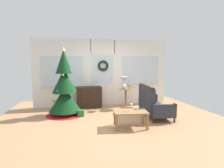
# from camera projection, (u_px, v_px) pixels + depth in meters

# --- Properties ---
(ground_plane) EXTENTS (6.76, 6.76, 0.00)m
(ground_plane) POSITION_uv_depth(u_px,v_px,m) (114.00, 121.00, 5.10)
(ground_plane) COLOR #AD7F56
(back_wall_with_door) EXTENTS (5.20, 0.19, 2.55)m
(back_wall_with_door) POSITION_uv_depth(u_px,v_px,m) (103.00, 73.00, 6.99)
(back_wall_with_door) COLOR white
(back_wall_with_door) RESTS_ON ground
(christmas_tree) EXTENTS (1.20, 1.20, 2.13)m
(christmas_tree) POSITION_uv_depth(u_px,v_px,m) (65.00, 91.00, 5.63)
(christmas_tree) COLOR #4C331E
(christmas_tree) RESTS_ON ground
(dresser_cabinet) EXTENTS (0.91, 0.46, 0.78)m
(dresser_cabinet) POSITION_uv_depth(u_px,v_px,m) (89.00, 97.00, 6.69)
(dresser_cabinet) COLOR black
(dresser_cabinet) RESTS_ON ground
(settee_sofa) EXTENTS (0.87, 1.67, 0.96)m
(settee_sofa) POSITION_uv_depth(u_px,v_px,m) (152.00, 104.00, 5.63)
(settee_sofa) COLOR black
(settee_sofa) RESTS_ON ground
(side_table) EXTENTS (0.50, 0.48, 0.72)m
(side_table) POSITION_uv_depth(u_px,v_px,m) (126.00, 95.00, 6.53)
(side_table) COLOR #8E6642
(side_table) RESTS_ON ground
(table_lamp) EXTENTS (0.28, 0.28, 0.44)m
(table_lamp) POSITION_uv_depth(u_px,v_px,m) (124.00, 81.00, 6.50)
(table_lamp) COLOR silver
(table_lamp) RESTS_ON side_table
(flower_vase) EXTENTS (0.11, 0.10, 0.35)m
(flower_vase) POSITION_uv_depth(u_px,v_px,m) (129.00, 86.00, 6.45)
(flower_vase) COLOR tan
(flower_vase) RESTS_ON side_table
(coffee_table) EXTENTS (0.89, 0.61, 0.42)m
(coffee_table) POSITION_uv_depth(u_px,v_px,m) (131.00, 114.00, 4.56)
(coffee_table) COLOR #8E6642
(coffee_table) RESTS_ON ground
(wine_glass) EXTENTS (0.08, 0.08, 0.20)m
(wine_glass) POSITION_uv_depth(u_px,v_px,m) (131.00, 106.00, 4.54)
(wine_glass) COLOR silver
(wine_glass) RESTS_ON coffee_table
(gift_box) EXTENTS (0.20, 0.18, 0.20)m
(gift_box) POSITION_uv_depth(u_px,v_px,m) (81.00, 113.00, 5.56)
(gift_box) COLOR #266633
(gift_box) RESTS_ON ground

